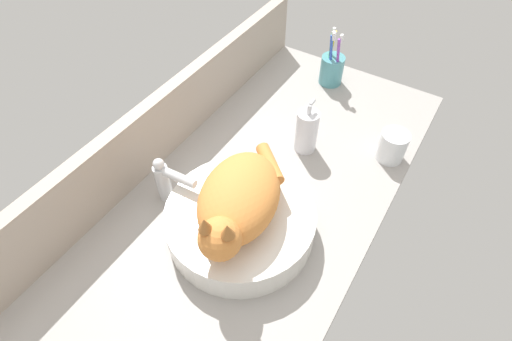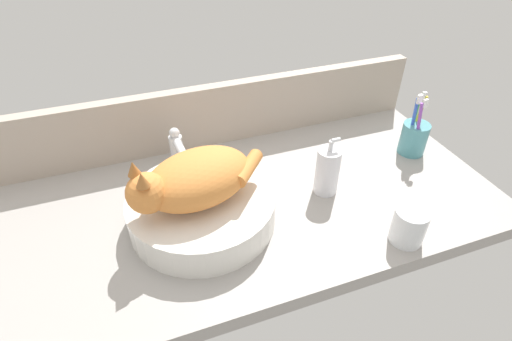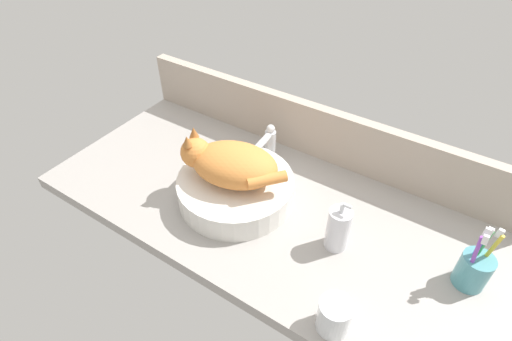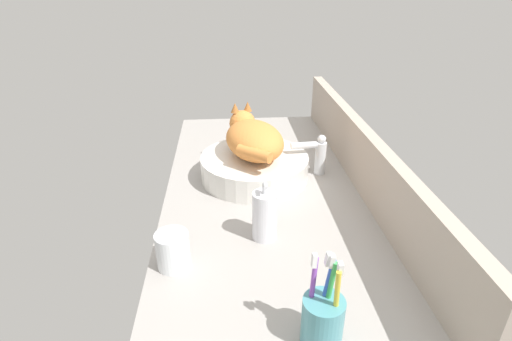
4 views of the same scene
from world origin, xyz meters
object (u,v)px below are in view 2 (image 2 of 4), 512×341
at_px(cat, 193,179).
at_px(toothbrush_cup, 414,137).
at_px(soap_dispenser, 327,171).
at_px(sink_basin, 202,209).
at_px(water_glass, 408,228).
at_px(faucet, 178,151).

bearing_deg(cat, toothbrush_cup, 6.52).
xyz_separation_m(cat, toothbrush_cup, (0.66, 0.08, -0.08)).
height_order(soap_dispenser, toothbrush_cup, toothbrush_cup).
xyz_separation_m(sink_basin, soap_dispenser, (0.33, -0.00, 0.03)).
bearing_deg(cat, sink_basin, 18.56).
bearing_deg(water_glass, sink_basin, 152.67).
bearing_deg(faucet, toothbrush_cup, -11.52).
relative_size(sink_basin, soap_dispenser, 2.15).
bearing_deg(toothbrush_cup, cat, -173.48).
xyz_separation_m(sink_basin, faucet, (-0.01, 0.21, 0.03)).
bearing_deg(soap_dispenser, water_glass, -66.96).
bearing_deg(toothbrush_cup, soap_dispenser, -167.38).
height_order(sink_basin, soap_dispenser, soap_dispenser).
xyz_separation_m(faucet, toothbrush_cup, (0.66, -0.13, -0.02)).
bearing_deg(sink_basin, toothbrush_cup, 6.27).
distance_m(cat, water_glass, 0.49).
bearing_deg(soap_dispenser, faucet, 148.74).
xyz_separation_m(soap_dispenser, toothbrush_cup, (0.32, 0.07, -0.01)).
bearing_deg(sink_basin, soap_dispenser, -0.12).
bearing_deg(faucet, soap_dispenser, -31.26).
height_order(faucet, soap_dispenser, soap_dispenser).
distance_m(faucet, toothbrush_cup, 0.68).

